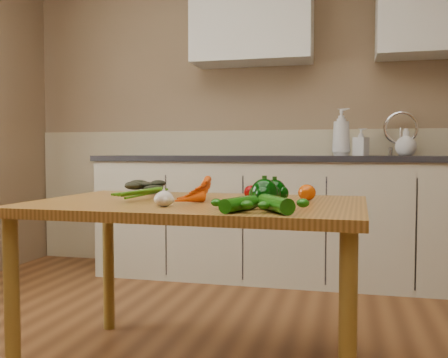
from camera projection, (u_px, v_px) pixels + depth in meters
room at (164, 57)px, 1.69m from camera, size 4.04×5.04×2.64m
counter_run at (290, 216)px, 3.64m from camera, size 2.84×0.64×1.14m
upper_cabinets at (335, 11)px, 3.61m from camera, size 2.15×0.35×0.70m
table at (198, 220)px, 2.06m from camera, size 1.36×0.90×0.72m
soap_bottle_a at (341, 132)px, 3.58m from camera, size 0.18×0.18×0.34m
soap_bottle_b at (361, 142)px, 3.55m from camera, size 0.12×0.12×0.19m
soap_bottle_c at (406, 142)px, 3.50m from camera, size 0.17×0.17×0.19m
carrot_bunch at (180, 193)px, 2.08m from camera, size 0.25×0.20×0.07m
leafy_greens at (144, 184)px, 2.44m from camera, size 0.19×0.17×0.10m
garlic_bulb at (164, 199)px, 1.85m from camera, size 0.07×0.07×0.06m
pepper_a at (262, 194)px, 1.94m from camera, size 0.08×0.08×0.08m
pepper_b at (275, 192)px, 1.96m from camera, size 0.09×0.09×0.09m
pepper_c at (264, 193)px, 1.86m from camera, size 0.10×0.10×0.10m
tomato_a at (251, 192)px, 2.16m from camera, size 0.06×0.06×0.06m
tomato_b at (277, 190)px, 2.19m from camera, size 0.08×0.08×0.07m
tomato_c at (307, 192)px, 2.08m from camera, size 0.07×0.07×0.07m
zucchini_a at (275, 204)px, 1.68m from camera, size 0.15×0.20×0.06m
zucchini_b at (239, 204)px, 1.70m from camera, size 0.11×0.19×0.05m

